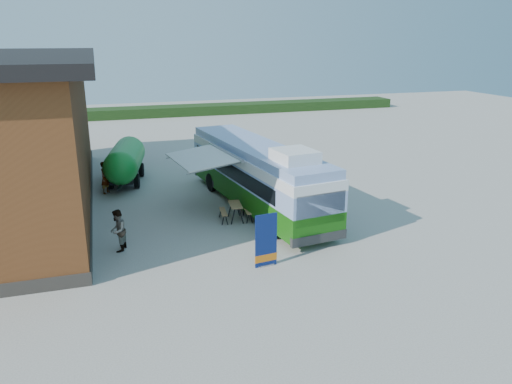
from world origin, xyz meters
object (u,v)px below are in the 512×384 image
object	(u,v)px
person_a	(105,178)
person_b	(118,231)
bus	(257,173)
banner	(266,245)
slurry_tanker	(125,160)
picnic_table	(235,208)

from	to	relation	value
person_a	person_b	size ratio (longest dim) A/B	1.03
bus	person_b	size ratio (longest dim) A/B	7.10
banner	slurry_tanker	size ratio (longest dim) A/B	0.33
person_a	person_b	xyz separation A→B (m)	(0.29, -8.14, -0.02)
bus	slurry_tanker	xyz separation A→B (m)	(-6.03, 6.54, -0.42)
picnic_table	slurry_tanker	bearing A→B (deg)	125.42
picnic_table	person_b	xyz separation A→B (m)	(-5.39, -1.95, 0.27)
bus	banner	distance (m)	6.90
person_a	slurry_tanker	bearing A→B (deg)	1.76
person_a	bus	bearing A→B (deg)	-88.22
slurry_tanker	picnic_table	bearing A→B (deg)	-50.37
banner	person_b	bearing A→B (deg)	141.35
picnic_table	banner	bearing A→B (deg)	-85.70
picnic_table	person_a	xyz separation A→B (m)	(-5.68, 6.19, 0.29)
person_b	slurry_tanker	distance (m)	10.08
picnic_table	person_b	size ratio (longest dim) A/B	0.89
bus	slurry_tanker	size ratio (longest dim) A/B	1.96
picnic_table	person_b	distance (m)	5.74
bus	person_b	distance (m)	7.83
picnic_table	person_b	world-z (taller)	person_b
picnic_table	slurry_tanker	size ratio (longest dim) A/B	0.25
bus	banner	world-z (taller)	bus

